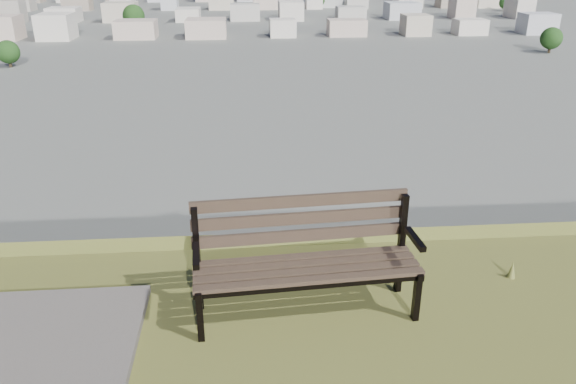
{
  "coord_description": "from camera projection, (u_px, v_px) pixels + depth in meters",
  "views": [
    {
      "loc": [
        -0.13,
        -1.27,
        27.92
      ],
      "look_at": [
        0.36,
        4.77,
        25.3
      ],
      "focal_mm": 35.0,
      "sensor_mm": 36.0,
      "label": 1
    }
  ],
  "objects": [
    {
      "name": "park_bench",
      "position": [
        305.0,
        252.0,
        4.77
      ],
      "size": [
        1.94,
        0.75,
        0.99
      ],
      "rotation": [
        0.0,
        0.0,
        0.07
      ],
      "color": "#3E3224",
      "rests_on": "hilltop_mesa"
    }
  ]
}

